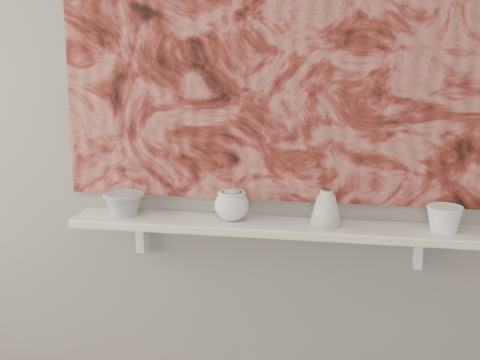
% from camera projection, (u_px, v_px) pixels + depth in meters
% --- Properties ---
extents(wall_back, '(3.60, 0.00, 3.60)m').
position_uv_depth(wall_back, '(278.00, 97.00, 2.28)').
color(wall_back, gray).
rests_on(wall_back, floor).
extents(shelf, '(1.40, 0.18, 0.03)m').
position_uv_depth(shelf, '(273.00, 227.00, 2.28)').
color(shelf, silver).
rests_on(shelf, wall_back).
extents(shelf_stripe, '(1.40, 0.01, 0.02)m').
position_uv_depth(shelf_stripe, '(269.00, 235.00, 2.19)').
color(shelf_stripe, beige).
rests_on(shelf_stripe, shelf).
extents(bracket_left, '(0.03, 0.06, 0.12)m').
position_uv_depth(bracket_left, '(142.00, 235.00, 2.44)').
color(bracket_left, silver).
rests_on(bracket_left, wall_back).
extents(bracket_right, '(0.03, 0.06, 0.12)m').
position_uv_depth(bracket_right, '(418.00, 250.00, 2.27)').
color(bracket_right, silver).
rests_on(bracket_right, wall_back).
extents(painting, '(1.50, 0.02, 1.10)m').
position_uv_depth(painting, '(278.00, 40.00, 2.22)').
color(painting, maroon).
rests_on(painting, wall_back).
extents(house_motif, '(0.09, 0.00, 0.08)m').
position_uv_depth(house_motif, '(412.00, 135.00, 2.20)').
color(house_motif, black).
rests_on(house_motif, painting).
extents(bowl_grey, '(0.18, 0.18, 0.09)m').
position_uv_depth(bowl_grey, '(124.00, 203.00, 2.36)').
color(bowl_grey, gray).
rests_on(bowl_grey, shelf).
extents(cup_cream, '(0.14, 0.14, 0.11)m').
position_uv_depth(cup_cream, '(232.00, 205.00, 2.29)').
color(cup_cream, silver).
rests_on(cup_cream, shelf).
extents(bell_vessel, '(0.11, 0.11, 0.12)m').
position_uv_depth(bell_vessel, '(326.00, 208.00, 2.23)').
color(bell_vessel, beige).
rests_on(bell_vessel, shelf).
extents(bowl_white, '(0.15, 0.15, 0.09)m').
position_uv_depth(bowl_white, '(444.00, 219.00, 2.17)').
color(bowl_white, silver).
rests_on(bowl_white, shelf).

